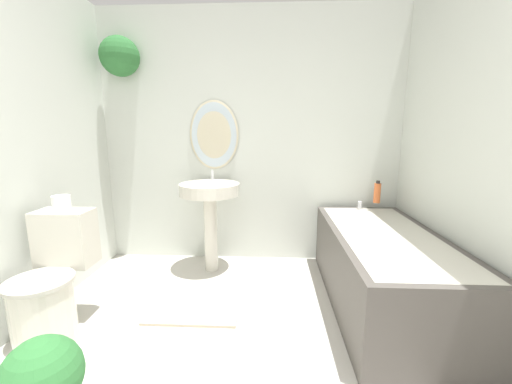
% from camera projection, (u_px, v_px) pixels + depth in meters
% --- Properties ---
extents(wall_back, '(2.96, 0.35, 2.40)m').
position_uv_depth(wall_back, '(239.00, 132.00, 3.01)').
color(wall_back, silver).
rests_on(wall_back, ground_plane).
extents(toilet, '(0.38, 0.57, 0.77)m').
position_uv_depth(toilet, '(52.00, 284.00, 1.96)').
color(toilet, beige).
rests_on(toilet, ground_plane).
extents(pedestal_sink, '(0.54, 0.54, 0.92)m').
position_uv_depth(pedestal_sink, '(210.00, 201.00, 2.82)').
color(pedestal_sink, beige).
rests_on(pedestal_sink, ground_plane).
extents(bathtub, '(0.74, 1.60, 0.64)m').
position_uv_depth(bathtub, '(383.00, 268.00, 2.30)').
color(bathtub, '#4C4742').
rests_on(bathtub, ground_plane).
extents(shampoo_bottle, '(0.06, 0.06, 0.20)m').
position_uv_depth(shampoo_bottle, '(377.00, 193.00, 2.85)').
color(shampoo_bottle, '#DB6633').
rests_on(shampoo_bottle, bathtub).
extents(potted_plant, '(0.33, 0.33, 0.43)m').
position_uv_depth(potted_plant, '(43.00, 382.00, 1.32)').
color(potted_plant, silver).
rests_on(potted_plant, ground_plane).
extents(bath_mat, '(0.65, 0.34, 0.02)m').
position_uv_depth(bath_mat, '(193.00, 312.00, 2.24)').
color(bath_mat, '#B7A88E').
rests_on(bath_mat, ground_plane).
extents(toilet_paper_roll, '(0.11, 0.11, 0.10)m').
position_uv_depth(toilet_paper_roll, '(61.00, 203.00, 2.04)').
color(toilet_paper_roll, white).
rests_on(toilet_paper_roll, toilet).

